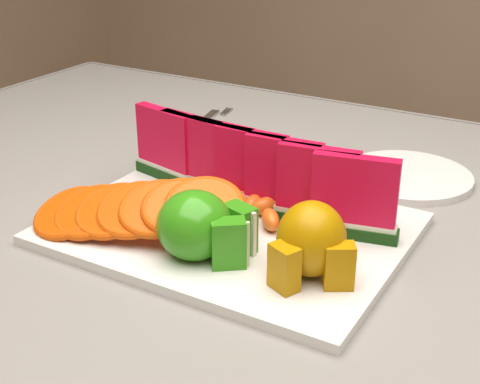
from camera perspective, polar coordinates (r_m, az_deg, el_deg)
name	(u,v)px	position (r m, az deg, el deg)	size (l,w,h in m)	color
table	(279,297)	(0.87, 3.35, -8.93)	(1.40, 0.90, 0.75)	#45281B
tablecloth	(280,255)	(0.83, 3.45, -5.35)	(1.53, 1.03, 0.20)	slate
platter	(231,229)	(0.79, -0.81, -3.14)	(0.40, 0.30, 0.01)	silver
apple_cluster	(201,227)	(0.71, -3.32, -3.00)	(0.12, 0.10, 0.08)	#33921E
pear_cluster	(311,242)	(0.67, 6.11, -4.27)	(0.09, 0.09, 0.08)	olive
side_plate	(407,176)	(0.96, 14.05, 1.31)	(0.19, 0.19, 0.01)	silver
fork	(202,124)	(1.16, -3.25, 5.80)	(0.05, 0.19, 0.00)	silver
watermelon_row	(251,170)	(0.82, 0.92, 1.86)	(0.39, 0.07, 0.10)	#0E3313
orange_fan_front	(135,209)	(0.77, -8.91, -1.47)	(0.27, 0.16, 0.07)	#EF2C01
orange_fan_back	(265,169)	(0.89, 2.12, 1.97)	(0.28, 0.10, 0.04)	#EF2C01
tangerine_segments	(252,210)	(0.80, 1.04, -1.52)	(0.24, 0.07, 0.02)	#D45200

